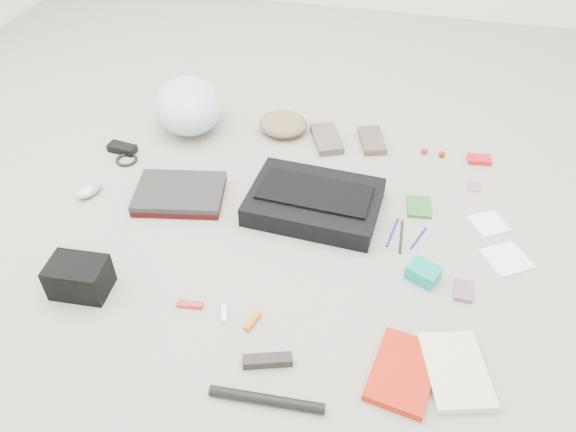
% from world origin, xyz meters
% --- Properties ---
extents(ground_plane, '(4.00, 4.00, 0.00)m').
position_xyz_m(ground_plane, '(0.00, 0.00, 0.00)').
color(ground_plane, gray).
extents(messenger_bag, '(0.47, 0.34, 0.08)m').
position_xyz_m(messenger_bag, '(0.07, 0.11, 0.04)').
color(messenger_bag, black).
rests_on(messenger_bag, ground_plane).
extents(bag_flap, '(0.40, 0.20, 0.01)m').
position_xyz_m(bag_flap, '(0.07, 0.11, 0.08)').
color(bag_flap, black).
rests_on(bag_flap, messenger_bag).
extents(laptop_sleeve, '(0.35, 0.29, 0.02)m').
position_xyz_m(laptop_sleeve, '(-0.42, 0.05, 0.01)').
color(laptop_sleeve, '#3C0909').
rests_on(laptop_sleeve, ground_plane).
extents(laptop, '(0.35, 0.29, 0.02)m').
position_xyz_m(laptop, '(-0.42, 0.05, 0.03)').
color(laptop, black).
rests_on(laptop, laptop_sleeve).
extents(bike_helmet, '(0.39, 0.43, 0.21)m').
position_xyz_m(bike_helmet, '(-0.56, 0.51, 0.10)').
color(bike_helmet, silver).
rests_on(bike_helmet, ground_plane).
extents(beanie, '(0.25, 0.25, 0.07)m').
position_xyz_m(beanie, '(-0.17, 0.58, 0.04)').
color(beanie, olive).
rests_on(beanie, ground_plane).
extents(mitten_left, '(0.17, 0.23, 0.03)m').
position_xyz_m(mitten_left, '(0.03, 0.54, 0.02)').
color(mitten_left, brown).
rests_on(mitten_left, ground_plane).
extents(mitten_right, '(0.14, 0.20, 0.03)m').
position_xyz_m(mitten_right, '(0.21, 0.58, 0.01)').
color(mitten_right, brown).
rests_on(mitten_right, ground_plane).
extents(power_brick, '(0.12, 0.07, 0.03)m').
position_xyz_m(power_brick, '(-0.76, 0.27, 0.02)').
color(power_brick, black).
rests_on(power_brick, ground_plane).
extents(cable_coil, '(0.10, 0.10, 0.01)m').
position_xyz_m(cable_coil, '(-0.72, 0.22, 0.01)').
color(cable_coil, black).
rests_on(cable_coil, ground_plane).
extents(mouse, '(0.09, 0.12, 0.04)m').
position_xyz_m(mouse, '(-0.75, -0.01, 0.02)').
color(mouse, '#AAAAAA').
rests_on(mouse, ground_plane).
extents(camera_bag, '(0.18, 0.13, 0.11)m').
position_xyz_m(camera_bag, '(-0.54, -0.43, 0.06)').
color(camera_bag, black).
rests_on(camera_bag, ground_plane).
extents(multitool, '(0.08, 0.03, 0.01)m').
position_xyz_m(multitool, '(-0.20, -0.41, 0.01)').
color(multitool, '#AA2D19').
rests_on(multitool, ground_plane).
extents(toiletry_tube_white, '(0.04, 0.07, 0.02)m').
position_xyz_m(toiletry_tube_white, '(-0.09, -0.42, 0.01)').
color(toiletry_tube_white, white).
rests_on(toiletry_tube_white, ground_plane).
extents(toiletry_tube_orange, '(0.04, 0.07, 0.02)m').
position_xyz_m(toiletry_tube_orange, '(0.00, -0.42, 0.01)').
color(toiletry_tube_orange, '#C4710A').
rests_on(toiletry_tube_orange, ground_plane).
extents(u_lock, '(0.14, 0.08, 0.03)m').
position_xyz_m(u_lock, '(0.08, -0.55, 0.01)').
color(u_lock, black).
rests_on(u_lock, ground_plane).
extents(bike_pump, '(0.30, 0.05, 0.03)m').
position_xyz_m(bike_pump, '(0.11, -0.66, 0.01)').
color(bike_pump, black).
rests_on(bike_pump, ground_plane).
extents(book_red, '(0.19, 0.26, 0.02)m').
position_xyz_m(book_red, '(0.44, -0.49, 0.01)').
color(book_red, red).
rests_on(book_red, ground_plane).
extents(book_white, '(0.22, 0.27, 0.02)m').
position_xyz_m(book_white, '(0.58, -0.45, 0.01)').
color(book_white, beige).
rests_on(book_white, ground_plane).
extents(notepad, '(0.10, 0.12, 0.01)m').
position_xyz_m(notepad, '(0.43, 0.21, 0.01)').
color(notepad, '#265F28').
rests_on(notepad, ground_plane).
extents(pen_blue, '(0.03, 0.15, 0.01)m').
position_xyz_m(pen_blue, '(0.35, 0.06, 0.00)').
color(pen_blue, '#1A19A2').
rests_on(pen_blue, ground_plane).
extents(pen_black, '(0.02, 0.16, 0.01)m').
position_xyz_m(pen_black, '(0.38, 0.04, 0.00)').
color(pen_black, black).
rests_on(pen_black, ground_plane).
extents(pen_navy, '(0.05, 0.12, 0.01)m').
position_xyz_m(pen_navy, '(0.44, 0.05, 0.00)').
color(pen_navy, navy).
rests_on(pen_navy, ground_plane).
extents(accordion_wallet, '(0.12, 0.11, 0.05)m').
position_xyz_m(accordion_wallet, '(0.47, -0.13, 0.02)').
color(accordion_wallet, '#089F93').
rests_on(accordion_wallet, ground_plane).
extents(card_deck, '(0.06, 0.08, 0.02)m').
position_xyz_m(card_deck, '(0.59, -0.16, 0.01)').
color(card_deck, slate).
rests_on(card_deck, ground_plane).
extents(napkin_top, '(0.15, 0.15, 0.01)m').
position_xyz_m(napkin_top, '(0.67, 0.18, 0.00)').
color(napkin_top, white).
rests_on(napkin_top, ground_plane).
extents(napkin_bottom, '(0.18, 0.18, 0.01)m').
position_xyz_m(napkin_bottom, '(0.73, 0.02, 0.00)').
color(napkin_bottom, white).
rests_on(napkin_bottom, ground_plane).
extents(lollipop_a, '(0.03, 0.03, 0.02)m').
position_xyz_m(lollipop_a, '(0.42, 0.56, 0.01)').
color(lollipop_a, red).
rests_on(lollipop_a, ground_plane).
extents(lollipop_b, '(0.03, 0.03, 0.02)m').
position_xyz_m(lollipop_b, '(0.43, 0.56, 0.01)').
color(lollipop_b, red).
rests_on(lollipop_b, ground_plane).
extents(lollipop_c, '(0.03, 0.03, 0.03)m').
position_xyz_m(lollipop_c, '(0.49, 0.55, 0.01)').
color(lollipop_c, '#AD1400').
rests_on(lollipop_c, ground_plane).
extents(altoids_tin, '(0.10, 0.07, 0.02)m').
position_xyz_m(altoids_tin, '(0.64, 0.56, 0.01)').
color(altoids_tin, red).
rests_on(altoids_tin, ground_plane).
extents(stamp_sheet, '(0.05, 0.06, 0.00)m').
position_xyz_m(stamp_sheet, '(0.62, 0.38, 0.00)').
color(stamp_sheet, '#996087').
rests_on(stamp_sheet, ground_plane).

